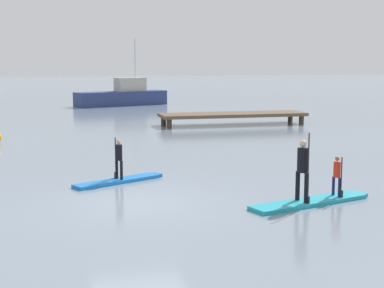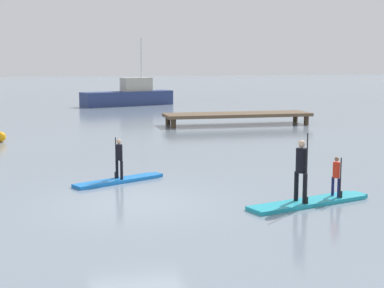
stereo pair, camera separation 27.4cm
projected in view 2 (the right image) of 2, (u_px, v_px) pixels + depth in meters
The scene contains 9 objects.
ground_plane at pixel (138, 202), 14.99m from camera, with size 240.00×240.00×0.00m, color gray.
paddleboard_near at pixel (120, 180), 17.46m from camera, with size 2.85×1.75×0.10m.
paddler_child_solo at pixel (119, 157), 17.36m from camera, with size 0.28×0.38×1.24m.
paddleboard_far at pixel (310, 202), 14.79m from camera, with size 3.59×1.65×0.10m.
paddler_adult at pixel (301, 167), 14.49m from camera, with size 0.34×0.48×1.77m.
paddler_child_front at pixel (336, 174), 15.13m from camera, with size 0.23×0.37×1.05m.
fishing_boat_green_midground at pixel (129, 96), 47.04m from camera, with size 7.72×4.22×5.43m.
floating_dock at pixel (237, 115), 32.86m from camera, with size 8.29×2.16×0.67m.
mooring_buoy_near at pixel (1, 137), 25.98m from camera, with size 0.47×0.47×0.47m, color orange.
Camera 2 is at (-1.99, -14.56, 3.62)m, focal length 54.55 mm.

